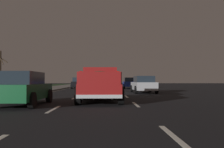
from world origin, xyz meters
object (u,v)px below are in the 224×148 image
(sedan_green, at_px, (22,88))
(sedan_silver, at_px, (143,84))
(sedan_black, at_px, (79,83))
(pickup_truck, at_px, (100,83))
(sedan_blue, at_px, (130,83))
(bare_tree_far, at_px, (0,69))

(sedan_green, bearing_deg, sedan_silver, -32.63)
(sedan_black, xyz_separation_m, sedan_silver, (-12.38, -7.26, 0.00))
(pickup_truck, xyz_separation_m, sedan_black, (21.80, 3.52, -0.20))
(sedan_blue, bearing_deg, bare_tree_far, 111.19)
(sedan_green, relative_size, bare_tree_far, 0.95)
(pickup_truck, distance_m, sedan_black, 22.08)
(sedan_black, xyz_separation_m, bare_tree_far, (-5.81, 8.69, 1.66))
(sedan_green, xyz_separation_m, sedan_black, (23.77, -0.03, 0.00))
(sedan_blue, distance_m, sedan_black, 7.16)
(sedan_blue, height_order, sedan_black, same)
(pickup_truck, relative_size, sedan_blue, 1.24)
(pickup_truck, distance_m, sedan_green, 4.07)
(sedan_black, height_order, sedan_silver, same)
(bare_tree_far, bearing_deg, sedan_blue, -68.81)
(pickup_truck, distance_m, bare_tree_far, 20.17)
(pickup_truck, relative_size, sedan_silver, 1.23)
(sedan_black, relative_size, sedan_silver, 0.99)
(sedan_black, bearing_deg, sedan_blue, -87.31)
(sedan_black, distance_m, sedan_silver, 14.35)
(sedan_green, height_order, sedan_black, same)
(sedan_blue, bearing_deg, sedan_green, 163.40)
(sedan_blue, distance_m, bare_tree_far, 17.08)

